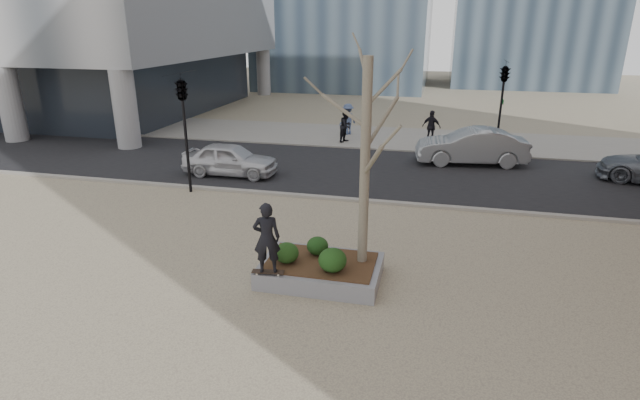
% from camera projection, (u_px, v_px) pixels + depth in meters
% --- Properties ---
extents(ground, '(120.00, 120.00, 0.00)m').
position_uv_depth(ground, '(283.00, 274.00, 12.95)').
color(ground, tan).
rests_on(ground, ground).
extents(street, '(60.00, 8.00, 0.02)m').
position_uv_depth(street, '(351.00, 170.00, 22.11)').
color(street, black).
rests_on(street, ground).
extents(far_sidewalk, '(60.00, 6.00, 0.02)m').
position_uv_depth(far_sidewalk, '(372.00, 137.00, 28.53)').
color(far_sidewalk, gray).
rests_on(far_sidewalk, ground).
extents(planter, '(3.00, 2.00, 0.45)m').
position_uv_depth(planter, '(321.00, 271.00, 12.66)').
color(planter, gray).
rests_on(planter, ground).
extents(planter_mulch, '(2.70, 1.70, 0.04)m').
position_uv_depth(planter_mulch, '(321.00, 262.00, 12.57)').
color(planter_mulch, '#382314').
rests_on(planter_mulch, planter).
extents(sycamore_tree, '(2.80, 2.80, 6.60)m').
position_uv_depth(sycamore_tree, '(366.00, 132.00, 11.52)').
color(sycamore_tree, gray).
rests_on(sycamore_tree, planter_mulch).
extents(shrub_left, '(0.61, 0.61, 0.52)m').
position_uv_depth(shrub_left, '(287.00, 253.00, 12.44)').
color(shrub_left, black).
rests_on(shrub_left, planter_mulch).
extents(shrub_middle, '(0.56, 0.56, 0.47)m').
position_uv_depth(shrub_middle, '(317.00, 246.00, 12.88)').
color(shrub_middle, black).
rests_on(shrub_middle, planter_mulch).
extents(shrub_right, '(0.69, 0.69, 0.58)m').
position_uv_depth(shrub_right, '(332.00, 260.00, 11.99)').
color(shrub_right, '#1A3A12').
rests_on(shrub_right, planter_mulch).
extents(skateboard, '(0.80, 0.31, 0.08)m').
position_uv_depth(skateboard, '(268.00, 273.00, 12.00)').
color(skateboard, black).
rests_on(skateboard, planter).
extents(skateboarder, '(0.73, 0.59, 1.75)m').
position_uv_depth(skateboarder, '(267.00, 238.00, 11.70)').
color(skateboarder, black).
rests_on(skateboarder, skateboard).
extents(police_car, '(4.03, 1.66, 1.37)m').
position_uv_depth(police_car, '(230.00, 159.00, 21.15)').
color(police_car, silver).
rests_on(police_car, street).
extents(car_silver, '(5.11, 2.33, 1.63)m').
position_uv_depth(car_silver, '(471.00, 146.00, 22.81)').
color(car_silver, gray).
rests_on(car_silver, street).
extents(pedestrian_a, '(0.90, 1.02, 1.74)m').
position_uv_depth(pedestrian_a, '(346.00, 126.00, 27.01)').
color(pedestrian_a, black).
rests_on(pedestrian_a, far_sidewalk).
extents(pedestrian_b, '(1.24, 1.31, 1.78)m').
position_uv_depth(pedestrian_b, '(348.00, 119.00, 28.81)').
color(pedestrian_b, '#475981').
rests_on(pedestrian_b, far_sidewalk).
extents(pedestrian_c, '(1.11, 0.75, 1.74)m').
position_uv_depth(pedestrian_c, '(431.00, 127.00, 26.79)').
color(pedestrian_c, black).
rests_on(pedestrian_c, far_sidewalk).
extents(traffic_light_near, '(0.60, 2.48, 4.50)m').
position_uv_depth(traffic_light_near, '(186.00, 134.00, 18.53)').
color(traffic_light_near, black).
rests_on(traffic_light_near, ground).
extents(traffic_light_far, '(0.60, 2.48, 4.50)m').
position_uv_depth(traffic_light_far, '(501.00, 108.00, 24.15)').
color(traffic_light_far, black).
rests_on(traffic_light_far, ground).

